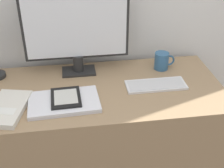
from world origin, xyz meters
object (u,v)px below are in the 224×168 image
object	(u,v)px
coffee_mug	(162,61)
laptop	(64,102)
monitor	(76,29)
keyboard	(156,85)
ereader	(66,97)
notebook	(7,108)

from	to	relation	value
coffee_mug	laptop	bearing A→B (deg)	-153.78
monitor	coffee_mug	xyz separation A→B (m)	(0.45, -0.03, -0.20)
keyboard	laptop	distance (m)	0.47
ereader	coffee_mug	distance (m)	0.58
monitor	notebook	distance (m)	0.51
keyboard	coffee_mug	xyz separation A→B (m)	(0.08, 0.17, 0.04)
coffee_mug	monitor	bearing A→B (deg)	176.63
keyboard	coffee_mug	distance (m)	0.20
laptop	coffee_mug	bearing A→B (deg)	26.22
notebook	monitor	bearing A→B (deg)	42.55
keyboard	laptop	bearing A→B (deg)	-168.94
keyboard	ereader	bearing A→B (deg)	-170.48
ereader	laptop	bearing A→B (deg)	-123.87
laptop	notebook	world-z (taller)	notebook
notebook	ereader	bearing A→B (deg)	6.34
laptop	ereader	xyz separation A→B (m)	(0.01, 0.01, 0.02)
monitor	notebook	world-z (taller)	monitor
notebook	coffee_mug	world-z (taller)	coffee_mug
notebook	laptop	bearing A→B (deg)	3.33
notebook	coffee_mug	distance (m)	0.84
notebook	coffee_mug	size ratio (longest dim) A/B	2.59
monitor	keyboard	distance (m)	0.49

